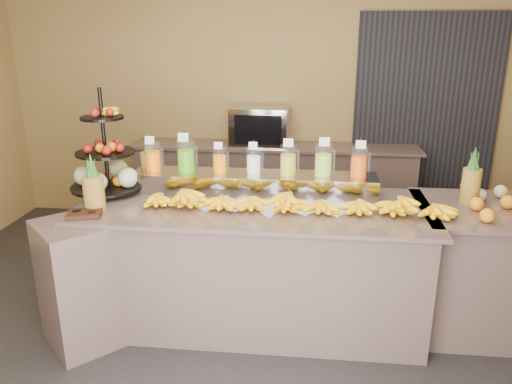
% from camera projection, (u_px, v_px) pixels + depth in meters
% --- Properties ---
extents(ground, '(6.00, 6.00, 0.00)m').
position_uv_depth(ground, '(250.00, 341.00, 3.57)').
color(ground, black).
rests_on(ground, ground).
extents(room_envelope, '(6.04, 5.02, 2.82)m').
position_uv_depth(room_envelope, '(286.00, 64.00, 3.71)').
color(room_envelope, olive).
rests_on(room_envelope, ground).
extents(buffet_counter, '(2.75, 1.25, 0.93)m').
position_uv_depth(buffet_counter, '(238.00, 265.00, 3.68)').
color(buffet_counter, gray).
rests_on(buffet_counter, ground).
extents(right_counter, '(1.08, 0.88, 0.93)m').
position_uv_depth(right_counter, '(488.00, 268.00, 3.62)').
color(right_counter, gray).
rests_on(right_counter, ground).
extents(back_ledge, '(3.10, 0.55, 0.93)m').
position_uv_depth(back_ledge, '(274.00, 186.00, 5.55)').
color(back_ledge, gray).
rests_on(back_ledge, ground).
extents(pitcher_tray, '(1.85, 0.30, 0.15)m').
position_uv_depth(pitcher_tray, '(254.00, 183.00, 3.81)').
color(pitcher_tray, gray).
rests_on(pitcher_tray, buffet_counter).
extents(juice_pitcher_orange_a, '(0.12, 0.12, 0.29)m').
position_uv_depth(juice_pitcher_orange_a, '(153.00, 158.00, 3.83)').
color(juice_pitcher_orange_a, silver).
rests_on(juice_pitcher_orange_a, pitcher_tray).
extents(juice_pitcher_green, '(0.13, 0.14, 0.32)m').
position_uv_depth(juice_pitcher_green, '(186.00, 158.00, 3.80)').
color(juice_pitcher_green, silver).
rests_on(juice_pitcher_green, pitcher_tray).
extents(juice_pitcher_orange_b, '(0.11, 0.11, 0.26)m').
position_uv_depth(juice_pitcher_orange_b, '(220.00, 162.00, 3.78)').
color(juice_pitcher_orange_b, silver).
rests_on(juice_pitcher_orange_b, pitcher_tray).
extents(juice_pitcher_milk, '(0.11, 0.11, 0.26)m').
position_uv_depth(juice_pitcher_milk, '(254.00, 162.00, 3.76)').
color(juice_pitcher_milk, silver).
rests_on(juice_pitcher_milk, pitcher_tray).
extents(juice_pitcher_lemon, '(0.12, 0.13, 0.30)m').
position_uv_depth(juice_pitcher_lemon, '(288.00, 162.00, 3.72)').
color(juice_pitcher_lemon, silver).
rests_on(juice_pitcher_lemon, pitcher_tray).
extents(juice_pitcher_lime, '(0.13, 0.13, 0.31)m').
position_uv_depth(juice_pitcher_lime, '(323.00, 162.00, 3.70)').
color(juice_pitcher_lime, silver).
rests_on(juice_pitcher_lime, pitcher_tray).
extents(juice_pitcher_orange_c, '(0.12, 0.13, 0.30)m').
position_uv_depth(juice_pitcher_orange_c, '(359.00, 164.00, 3.67)').
color(juice_pitcher_orange_c, silver).
rests_on(juice_pitcher_orange_c, pitcher_tray).
extents(banana_heap, '(2.17, 0.20, 0.18)m').
position_uv_depth(banana_heap, '(290.00, 200.00, 3.45)').
color(banana_heap, yellow).
rests_on(banana_heap, buffet_counter).
extents(fruit_stand, '(0.57, 0.57, 0.79)m').
position_uv_depth(fruit_stand, '(111.00, 166.00, 3.78)').
color(fruit_stand, black).
rests_on(fruit_stand, buffet_counter).
extents(condiment_caddy, '(0.26, 0.22, 0.03)m').
position_uv_depth(condiment_caddy, '(85.00, 214.00, 3.33)').
color(condiment_caddy, black).
rests_on(condiment_caddy, buffet_counter).
extents(pineapple_left_a, '(0.14, 0.14, 0.40)m').
position_uv_depth(pineapple_left_a, '(94.00, 189.00, 3.41)').
color(pineapple_left_a, brown).
rests_on(pineapple_left_a, buffet_counter).
extents(pineapple_left_b, '(0.14, 0.14, 0.42)m').
position_uv_depth(pineapple_left_b, '(150.00, 165.00, 3.99)').
color(pineapple_left_b, brown).
rests_on(pineapple_left_b, buffet_counter).
extents(right_fruit_pile, '(0.49, 0.46, 0.26)m').
position_uv_depth(right_fruit_pile, '(500.00, 201.00, 3.39)').
color(right_fruit_pile, brown).
rests_on(right_fruit_pile, right_counter).
extents(oven_warmer, '(0.63, 0.45, 0.41)m').
position_uv_depth(oven_warmer, '(260.00, 126.00, 5.36)').
color(oven_warmer, gray).
rests_on(oven_warmer, back_ledge).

